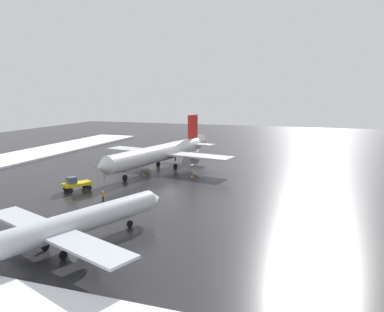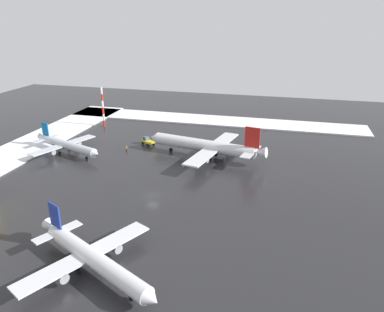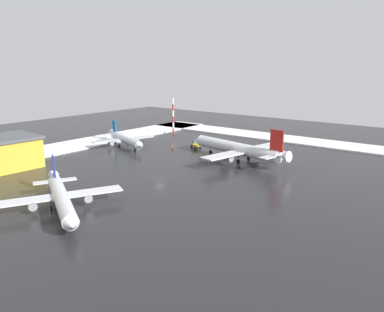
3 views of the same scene
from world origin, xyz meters
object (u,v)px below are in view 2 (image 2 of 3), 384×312
Objects in this scene: ground_crew_near_tug at (191,142)px; traffic_cone_near_nose at (186,154)px; airplane_foreground_jet at (206,146)px; ground_crew_mid_apron at (127,149)px; airplane_distant_tail at (67,145)px; pushback_tug at (148,141)px; airplane_parked_starboard at (93,258)px; traffic_cone_mid_line at (183,166)px; antenna_mast at (103,107)px.

traffic_cone_near_nose is at bearing -164.14° from ground_crew_near_tug.
ground_crew_mid_apron is (1.14, -24.69, -2.67)m from airplane_foreground_jet.
pushback_tug is at bearing 54.20° from airplane_distant_tail.
airplane_distant_tail is at bearing 127.29° from ground_crew_near_tug.
airplane_parked_starboard reaches higher than ground_crew_near_tug.
ground_crew_near_tug is at bearing -171.58° from traffic_cone_mid_line.
pushback_tug is at bearing 56.66° from antenna_mast.
ground_crew_mid_apron reaches higher than traffic_cone_mid_line.
pushback_tug is 2.96× the size of ground_crew_mid_apron.
airplane_parked_starboard is 5.41× the size of pushback_tug.
antenna_mast is at bearing -14.88° from airplane_foreground_jet.
ground_crew_mid_apron is at bearing 40.47° from airplane_distant_tail.
traffic_cone_near_nose is 9.76m from traffic_cone_mid_line.
airplane_parked_starboard is 15.98× the size of ground_crew_mid_apron.
ground_crew_mid_apron is 18.36m from traffic_cone_near_nose.
pushback_tug is 9.19× the size of traffic_cone_near_nose.
antenna_mast is 50.20m from traffic_cone_mid_line.
traffic_cone_mid_line is (-46.95, 1.65, -2.62)m from airplane_parked_starboard.
airplane_foreground_jet reaches higher than pushback_tug.
antenna_mast is 43.36m from traffic_cone_near_nose.
airplane_parked_starboard is 49.69× the size of traffic_cone_near_nose.
antenna_mast is at bearing -127.63° from traffic_cone_mid_line.
pushback_tug reaches higher than traffic_cone_near_nose.
airplane_distant_tail reaches higher than pushback_tug.
airplane_foreground_jet is at bearing -164.43° from pushback_tug.
airplane_foreground_jet is 41.88m from airplane_distant_tail.
airplane_distant_tail is 35.80m from traffic_cone_near_nose.
airplane_distant_tail reaches higher than ground_crew_mid_apron.
ground_crew_mid_apron is (-6.08, 16.56, -1.68)m from airplane_distant_tail.
airplane_parked_starboard is 65.19m from ground_crew_near_tug.
antenna_mast reaches higher than traffic_cone_near_nose.
airplane_parked_starboard is 1.85× the size of antenna_mast.
traffic_cone_near_nose is (8.64, 0.72, -0.70)m from ground_crew_near_tug.
ground_crew_near_tug is at bearing 46.53° from airplane_distant_tail.
ground_crew_mid_apron is at bearing -83.58° from traffic_cone_near_nose.
airplane_foreground_jet is 24.86m from ground_crew_mid_apron.
antenna_mast is (-22.84, -19.15, 6.42)m from ground_crew_mid_apron.
traffic_cone_mid_line is at bearing 18.10° from airplane_distant_tail.
airplane_parked_starboard is at bearing -2.01° from traffic_cone_mid_line.
traffic_cone_mid_line is at bearing 74.02° from airplane_foreground_jet.
airplane_foreground_jet is 21.55× the size of ground_crew_near_tug.
antenna_mast reaches higher than ground_crew_mid_apron.
traffic_cone_near_nose and traffic_cone_mid_line have the same top height.
traffic_cone_near_nose is 1.00× the size of traffic_cone_mid_line.
airplane_distant_tail is (-48.38, -35.11, -0.24)m from airplane_parked_starboard.
pushback_tug is (-13.74, 20.47, -1.37)m from airplane_distant_tail.
ground_crew_mid_apron is at bearing 135.82° from airplane_parked_starboard.
airplane_foreground_jet is at bearing 110.71° from airplane_parked_starboard.
traffic_cone_near_nose is (-56.51, -0.32, -2.62)m from airplane_parked_starboard.
airplane_foreground_jet is 21.55× the size of ground_crew_mid_apron.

